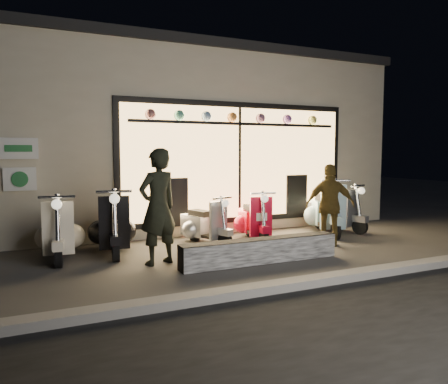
# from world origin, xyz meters

# --- Properties ---
(ground) EXTENTS (40.00, 40.00, 0.00)m
(ground) POSITION_xyz_m (0.00, 0.00, 0.00)
(ground) COLOR #383533
(ground) RESTS_ON ground
(kerb) EXTENTS (40.00, 0.25, 0.12)m
(kerb) POSITION_xyz_m (0.00, -2.00, 0.06)
(kerb) COLOR slate
(kerb) RESTS_ON ground
(shop_building) EXTENTS (10.20, 6.23, 4.20)m
(shop_building) POSITION_xyz_m (0.00, 4.98, 2.10)
(shop_building) COLOR beige
(shop_building) RESTS_ON ground
(graffiti_barrier) EXTENTS (2.72, 0.28, 0.40)m
(graffiti_barrier) POSITION_xyz_m (-0.11, -0.65, 0.20)
(graffiti_barrier) COLOR black
(graffiti_barrier) RESTS_ON ground
(scooter_silver) EXTENTS (0.68, 1.27, 0.91)m
(scooter_silver) POSITION_xyz_m (-0.38, 1.21, 0.37)
(scooter_silver) COLOR black
(scooter_silver) RESTS_ON ground
(scooter_red) EXTENTS (0.62, 1.38, 0.98)m
(scooter_red) POSITION_xyz_m (0.74, 1.15, 0.39)
(scooter_red) COLOR black
(scooter_red) RESTS_ON ground
(scooter_black) EXTENTS (0.62, 1.57, 1.12)m
(scooter_black) POSITION_xyz_m (-2.12, 1.20, 0.45)
(scooter_black) COLOR black
(scooter_black) RESTS_ON ground
(scooter_cream) EXTENTS (0.57, 1.50, 1.07)m
(scooter_cream) POSITION_xyz_m (-3.01, 1.17, 0.43)
(scooter_cream) COLOR black
(scooter_cream) RESTS_ON ground
(scooter_blue) EXTENTS (0.96, 1.61, 1.17)m
(scooter_blue) POSITION_xyz_m (2.56, 1.13, 0.47)
(scooter_blue) COLOR black
(scooter_blue) RESTS_ON ground
(scooter_grey) EXTENTS (0.77, 1.44, 1.03)m
(scooter_grey) POSITION_xyz_m (2.83, 1.31, 0.41)
(scooter_grey) COLOR black
(scooter_grey) RESTS_ON ground
(man) EXTENTS (0.78, 0.63, 1.85)m
(man) POSITION_xyz_m (-1.62, -0.02, 0.92)
(man) COLOR black
(man) RESTS_ON ground
(woman) EXTENTS (0.99, 0.76, 1.56)m
(woman) POSITION_xyz_m (1.73, -0.06, 0.78)
(woman) COLOR brown
(woman) RESTS_ON ground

